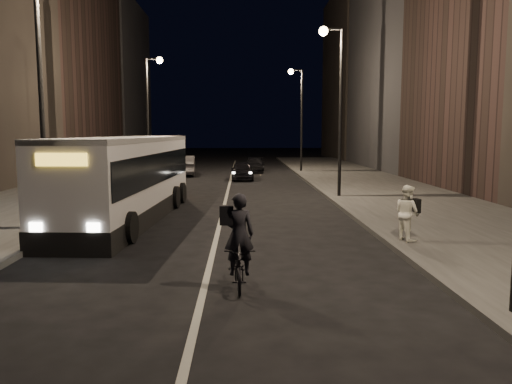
{
  "coord_description": "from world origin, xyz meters",
  "views": [
    {
      "loc": [
        0.82,
        -12.34,
        3.3
      ],
      "look_at": [
        1.23,
        2.55,
        1.5
      ],
      "focal_mm": 35.0,
      "sensor_mm": 36.0,
      "label": 1
    }
  ],
  "objects": [
    {
      "name": "pedestrian_woman",
      "position": [
        5.6,
        1.81,
        0.97
      ],
      "size": [
        0.85,
        0.95,
        1.62
      ],
      "primitive_type": "imported",
      "rotation": [
        0.0,
        0.0,
        1.92
      ],
      "color": "white",
      "rests_on": "sidewalk_right"
    },
    {
      "name": "streetlight_right_mid",
      "position": [
        5.33,
        12.0,
        5.36
      ],
      "size": [
        1.2,
        0.44,
        8.12
      ],
      "color": "black",
      "rests_on": "sidewalk_right"
    },
    {
      "name": "car_near",
      "position": [
        0.8,
        22.02,
        0.62
      ],
      "size": [
        1.6,
        3.72,
        1.25
      ],
      "primitive_type": "imported",
      "rotation": [
        0.0,
        0.0,
        0.03
      ],
      "color": "black",
      "rests_on": "ground"
    },
    {
      "name": "city_bus",
      "position": [
        -3.5,
        6.41,
        1.69
      ],
      "size": [
        3.25,
        11.66,
        3.11
      ],
      "rotation": [
        0.0,
        0.0,
        -0.06
      ],
      "color": "silver",
      "rests_on": "ground"
    },
    {
      "name": "sidewalk_left",
      "position": [
        -8.5,
        14.0,
        0.08
      ],
      "size": [
        7.0,
        70.0,
        0.16
      ],
      "primitive_type": "cube",
      "color": "#353533",
      "rests_on": "ground"
    },
    {
      "name": "cyclist_on_bicycle",
      "position": [
        0.74,
        -2.09,
        0.69
      ],
      "size": [
        0.7,
        1.81,
        2.06
      ],
      "rotation": [
        0.0,
        0.0,
        0.04
      ],
      "color": "black",
      "rests_on": "ground"
    },
    {
      "name": "sidewalk_right",
      "position": [
        8.5,
        14.0,
        0.08
      ],
      "size": [
        7.0,
        70.0,
        0.16
      ],
      "primitive_type": "cube",
      "color": "#353533",
      "rests_on": "ground"
    },
    {
      "name": "building_row_right",
      "position": [
        16.0,
        27.5,
        10.5
      ],
      "size": [
        8.0,
        61.0,
        21.0
      ],
      "primitive_type": "cube",
      "color": "black",
      "rests_on": "ground"
    },
    {
      "name": "car_far",
      "position": [
        1.82,
        28.61,
        0.58
      ],
      "size": [
        1.81,
        4.05,
        1.15
      ],
      "primitive_type": "imported",
      "rotation": [
        0.0,
        0.0,
        -0.05
      ],
      "color": "black",
      "rests_on": "ground"
    },
    {
      "name": "streetlight_left_near",
      "position": [
        -5.33,
        4.0,
        5.36
      ],
      "size": [
        1.2,
        0.44,
        8.12
      ],
      "color": "black",
      "rests_on": "sidewalk_left"
    },
    {
      "name": "streetlight_right_far",
      "position": [
        5.33,
        28.0,
        5.36
      ],
      "size": [
        1.2,
        0.44,
        8.12
      ],
      "color": "black",
      "rests_on": "sidewalk_right"
    },
    {
      "name": "streetlight_left_far",
      "position": [
        -5.33,
        22.0,
        5.36
      ],
      "size": [
        1.2,
        0.44,
        8.12
      ],
      "color": "black",
      "rests_on": "sidewalk_left"
    },
    {
      "name": "building_row_left",
      "position": [
        -16.0,
        28.5,
        11.0
      ],
      "size": [
        8.0,
        61.0,
        22.0
      ],
      "primitive_type": "cube",
      "color": "black",
      "rests_on": "ground"
    },
    {
      "name": "car_mid",
      "position": [
        -3.6,
        25.68,
        0.75
      ],
      "size": [
        1.95,
        4.68,
        1.51
      ],
      "primitive_type": "imported",
      "rotation": [
        0.0,
        0.0,
        3.22
      ],
      "color": "#343436",
      "rests_on": "ground"
    },
    {
      "name": "ground",
      "position": [
        0.0,
        0.0,
        0.0
      ],
      "size": [
        180.0,
        180.0,
        0.0
      ],
      "primitive_type": "plane",
      "color": "black",
      "rests_on": "ground"
    }
  ]
}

